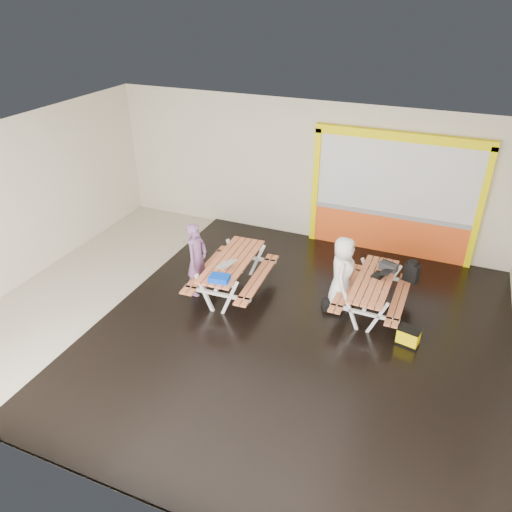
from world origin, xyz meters
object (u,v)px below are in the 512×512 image
at_px(blue_pouch, 219,278).
at_px(fluke_bag, 408,336).
at_px(picnic_table_left, 232,268).
at_px(person_right, 342,273).
at_px(picnic_table_right, 373,288).
at_px(dark_case, 332,305).
at_px(backpack, 412,272).
at_px(laptop_left, 226,264).
at_px(laptop_right, 381,274).
at_px(person_left, 197,259).
at_px(toolbox, 389,266).

relative_size(blue_pouch, fluke_bag, 0.85).
height_order(picnic_table_left, person_right, person_right).
bearing_deg(blue_pouch, picnic_table_right, 25.06).
distance_m(person_right, dark_case, 0.72).
bearing_deg(dark_case, fluke_bag, -19.81).
xyz_separation_m(picnic_table_right, backpack, (0.63, 0.73, 0.11)).
relative_size(picnic_table_left, laptop_left, 5.42).
bearing_deg(laptop_right, person_left, -165.17).
xyz_separation_m(blue_pouch, toolbox, (2.92, 1.77, -0.04)).
distance_m(laptop_right, backpack, 0.77).
relative_size(picnic_table_left, backpack, 4.42).
distance_m(laptop_right, blue_pouch, 3.19).
bearing_deg(laptop_left, dark_case, 13.46).
distance_m(backpack, dark_case, 1.77).
bearing_deg(blue_pouch, person_left, 146.12).
bearing_deg(laptop_left, fluke_bag, -0.93).
relative_size(picnic_table_left, dark_case, 5.58).
distance_m(picnic_table_right, fluke_bag, 1.22).
relative_size(laptop_right, toolbox, 1.05).
height_order(person_right, dark_case, person_right).
bearing_deg(dark_case, toolbox, 38.28).
distance_m(laptop_left, toolbox, 3.27).
relative_size(picnic_table_right, dark_case, 5.05).
bearing_deg(fluke_bag, laptop_left, 179.07).
bearing_deg(picnic_table_right, dark_case, -162.10).
relative_size(person_left, backpack, 3.31).
bearing_deg(fluke_bag, backpack, 97.59).
bearing_deg(person_right, picnic_table_right, -95.47).
xyz_separation_m(laptop_right, fluke_bag, (0.74, -0.99, -0.60)).
bearing_deg(fluke_bag, person_right, 152.33).
bearing_deg(person_left, person_right, -74.14).
height_order(picnic_table_right, blue_pouch, blue_pouch).
bearing_deg(fluke_bag, dark_case, 160.19).
bearing_deg(picnic_table_right, person_left, -167.73).
distance_m(picnic_table_right, backpack, 0.97).
bearing_deg(picnic_table_left, person_right, 10.83).
bearing_deg(laptop_left, person_left, -178.30).
xyz_separation_m(laptop_right, toolbox, (0.09, 0.30, 0.03)).
bearing_deg(person_left, fluke_bag, -88.92).
distance_m(person_left, laptop_right, 3.72).
height_order(backpack, dark_case, backpack).
distance_m(person_left, laptop_left, 0.66).
bearing_deg(laptop_left, backpack, 22.95).
relative_size(person_left, laptop_left, 4.05).
relative_size(picnic_table_left, person_right, 1.39).
height_order(picnic_table_left, picnic_table_right, picnic_table_left).
bearing_deg(blue_pouch, dark_case, 27.50).
distance_m(person_left, blue_pouch, 0.93).
bearing_deg(toolbox, blue_pouch, -148.82).
bearing_deg(toolbox, laptop_right, -106.84).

